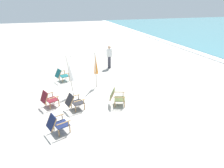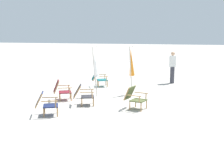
# 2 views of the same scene
# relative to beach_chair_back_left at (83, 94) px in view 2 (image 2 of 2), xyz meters

# --- Properties ---
(ground_plane) EXTENTS (80.00, 80.00, 0.00)m
(ground_plane) POSITION_rel_beach_chair_back_left_xyz_m (-0.80, 0.38, -0.42)
(ground_plane) COLOR #B2AAA0
(beach_chair_back_left) EXTENTS (0.76, 0.89, 0.78)m
(beach_chair_back_left) POSITION_rel_beach_chair_back_left_xyz_m (0.00, 0.00, 0.00)
(beach_chair_back_left) COLOR #28282D
(beach_chair_back_left) RESTS_ON ground
(beach_chair_front_left) EXTENTS (0.80, 0.90, 0.79)m
(beach_chair_front_left) POSITION_rel_beach_chair_back_left_xyz_m (-3.68, -0.27, 0.00)
(beach_chair_front_left) COLOR #196066
(beach_chair_front_left) RESTS_ON ground
(beach_chair_front_right) EXTENTS (0.80, 0.87, 0.81)m
(beach_chair_front_right) POSITION_rel_beach_chair_back_left_xyz_m (-0.61, -1.08, 0.01)
(beach_chair_front_right) COLOR maroon
(beach_chair_front_right) RESTS_ON ground
(beach_chair_mid_center) EXTENTS (0.79, 0.89, 0.79)m
(beach_chair_mid_center) POSITION_rel_beach_chair_back_left_xyz_m (1.55, -0.82, 0.00)
(beach_chair_mid_center) COLOR #19234C
(beach_chair_mid_center) RESTS_ON ground
(beach_chair_back_right) EXTENTS (0.77, 0.86, 0.80)m
(beach_chair_back_right) POSITION_rel_beach_chair_back_left_xyz_m (0.14, 1.94, 0.01)
(beach_chair_back_right) COLOR #515B33
(beach_chair_back_right) RESTS_ON ground
(umbrella_furled_orange) EXTENTS (0.42, 0.34, 2.11)m
(umbrella_furled_orange) POSITION_rel_beach_chair_back_left_xyz_m (-2.13, 1.52, 0.96)
(umbrella_furled_orange) COLOR #B7B2A8
(umbrella_furled_orange) RESTS_ON ground
(umbrella_furled_white) EXTENTS (0.37, 0.42, 2.12)m
(umbrella_furled_white) POSITION_rel_beach_chair_back_left_xyz_m (-1.57, 0.09, 0.96)
(umbrella_furled_white) COLOR #B7B2A8
(umbrella_furled_white) RESTS_ON ground
(person_near_chairs) EXTENTS (0.22, 0.35, 1.63)m
(person_near_chairs) POSITION_rel_beach_chair_back_left_xyz_m (-5.30, 3.23, 0.42)
(person_near_chairs) COLOR #383842
(person_near_chairs) RESTS_ON ground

